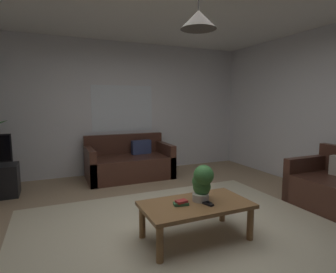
{
  "coord_description": "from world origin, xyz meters",
  "views": [
    {
      "loc": [
        -1.31,
        -2.69,
        1.46
      ],
      "look_at": [
        0.0,
        0.3,
        1.05
      ],
      "focal_mm": 28.94,
      "sensor_mm": 36.0,
      "label": 1
    }
  ],
  "objects_px": {
    "remote_on_table_1": "(207,203)",
    "pendant_lamp": "(198,20)",
    "coffee_table": "(196,208)",
    "couch_under_window": "(129,164)",
    "book_on_table_0": "(181,204)",
    "remote_on_table_0": "(205,202)",
    "book_on_table_1": "(182,201)",
    "potted_plant_on_table": "(202,182)"
  },
  "relations": [
    {
      "from": "coffee_table",
      "to": "book_on_table_0",
      "type": "distance_m",
      "value": 0.19
    },
    {
      "from": "couch_under_window",
      "to": "coffee_table",
      "type": "xyz_separation_m",
      "value": [
        -0.0,
        -2.63,
        0.07
      ]
    },
    {
      "from": "potted_plant_on_table",
      "to": "remote_on_table_0",
      "type": "bearing_deg",
      "value": -94.42
    },
    {
      "from": "couch_under_window",
      "to": "coffee_table",
      "type": "distance_m",
      "value": 2.63
    },
    {
      "from": "coffee_table",
      "to": "pendant_lamp",
      "type": "height_order",
      "value": "pendant_lamp"
    },
    {
      "from": "coffee_table",
      "to": "remote_on_table_0",
      "type": "height_order",
      "value": "remote_on_table_0"
    },
    {
      "from": "pendant_lamp",
      "to": "couch_under_window",
      "type": "bearing_deg",
      "value": 89.98
    },
    {
      "from": "book_on_table_0",
      "to": "potted_plant_on_table",
      "type": "relative_size",
      "value": 0.39
    },
    {
      "from": "coffee_table",
      "to": "book_on_table_1",
      "type": "bearing_deg",
      "value": 177.66
    },
    {
      "from": "coffee_table",
      "to": "remote_on_table_1",
      "type": "bearing_deg",
      "value": -44.0
    },
    {
      "from": "book_on_table_0",
      "to": "potted_plant_on_table",
      "type": "distance_m",
      "value": 0.33
    },
    {
      "from": "book_on_table_0",
      "to": "remote_on_table_0",
      "type": "height_order",
      "value": "book_on_table_0"
    },
    {
      "from": "remote_on_table_1",
      "to": "pendant_lamp",
      "type": "relative_size",
      "value": 0.31
    },
    {
      "from": "coffee_table",
      "to": "pendant_lamp",
      "type": "distance_m",
      "value": 1.92
    },
    {
      "from": "potted_plant_on_table",
      "to": "book_on_table_0",
      "type": "bearing_deg",
      "value": -172.91
    },
    {
      "from": "pendant_lamp",
      "to": "remote_on_table_0",
      "type": "bearing_deg",
      "value": -21.81
    },
    {
      "from": "potted_plant_on_table",
      "to": "remote_on_table_1",
      "type": "bearing_deg",
      "value": -96.75
    },
    {
      "from": "couch_under_window",
      "to": "remote_on_table_1",
      "type": "height_order",
      "value": "couch_under_window"
    },
    {
      "from": "coffee_table",
      "to": "remote_on_table_1",
      "type": "height_order",
      "value": "remote_on_table_1"
    },
    {
      "from": "couch_under_window",
      "to": "book_on_table_0",
      "type": "height_order",
      "value": "couch_under_window"
    },
    {
      "from": "pendant_lamp",
      "to": "book_on_table_1",
      "type": "bearing_deg",
      "value": 177.66
    },
    {
      "from": "coffee_table",
      "to": "book_on_table_0",
      "type": "xyz_separation_m",
      "value": [
        -0.17,
        0.01,
        0.07
      ]
    },
    {
      "from": "couch_under_window",
      "to": "potted_plant_on_table",
      "type": "bearing_deg",
      "value": -87.88
    },
    {
      "from": "coffee_table",
      "to": "remote_on_table_0",
      "type": "bearing_deg",
      "value": -21.81
    },
    {
      "from": "pendant_lamp",
      "to": "remote_on_table_1",
      "type": "bearing_deg",
      "value": -44.0
    },
    {
      "from": "coffee_table",
      "to": "remote_on_table_1",
      "type": "xyz_separation_m",
      "value": [
        0.08,
        -0.08,
        0.07
      ]
    },
    {
      "from": "couch_under_window",
      "to": "remote_on_table_0",
      "type": "distance_m",
      "value": 2.68
    },
    {
      "from": "book_on_table_0",
      "to": "remote_on_table_0",
      "type": "xyz_separation_m",
      "value": [
        0.26,
        -0.05,
        -0.0
      ]
    },
    {
      "from": "coffee_table",
      "to": "potted_plant_on_table",
      "type": "relative_size",
      "value": 2.91
    },
    {
      "from": "book_on_table_0",
      "to": "pendant_lamp",
      "type": "distance_m",
      "value": 1.86
    },
    {
      "from": "remote_on_table_0",
      "to": "remote_on_table_1",
      "type": "xyz_separation_m",
      "value": [
        -0.01,
        -0.04,
        0.0
      ]
    },
    {
      "from": "book_on_table_0",
      "to": "book_on_table_1",
      "type": "distance_m",
      "value": 0.03
    },
    {
      "from": "book_on_table_1",
      "to": "remote_on_table_1",
      "type": "height_order",
      "value": "book_on_table_1"
    },
    {
      "from": "book_on_table_1",
      "to": "pendant_lamp",
      "type": "height_order",
      "value": "pendant_lamp"
    },
    {
      "from": "pendant_lamp",
      "to": "coffee_table",
      "type": "bearing_deg",
      "value": 180.0
    },
    {
      "from": "book_on_table_0",
      "to": "coffee_table",
      "type": "bearing_deg",
      "value": -3.08
    },
    {
      "from": "remote_on_table_0",
      "to": "book_on_table_1",
      "type": "bearing_deg",
      "value": 157.4
    },
    {
      "from": "remote_on_table_1",
      "to": "potted_plant_on_table",
      "type": "height_order",
      "value": "potted_plant_on_table"
    },
    {
      "from": "book_on_table_1",
      "to": "remote_on_table_0",
      "type": "relative_size",
      "value": 0.73
    },
    {
      "from": "book_on_table_1",
      "to": "remote_on_table_1",
      "type": "xyz_separation_m",
      "value": [
        0.25,
        -0.09,
        -0.03
      ]
    },
    {
      "from": "remote_on_table_1",
      "to": "potted_plant_on_table",
      "type": "distance_m",
      "value": 0.23
    },
    {
      "from": "book_on_table_0",
      "to": "remote_on_table_0",
      "type": "relative_size",
      "value": 0.96
    }
  ]
}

